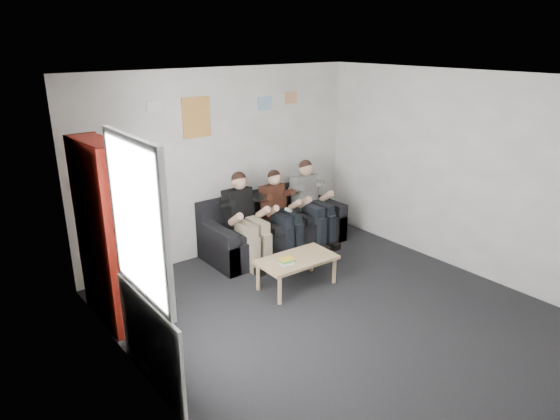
% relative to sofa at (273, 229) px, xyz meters
% --- Properties ---
extents(room_shell, '(5.00, 5.00, 5.00)m').
position_rel_sofa_xyz_m(room_shell, '(-0.59, -2.08, 1.04)').
color(room_shell, black).
rests_on(room_shell, ground).
extents(sofa, '(2.20, 0.90, 0.85)m').
position_rel_sofa_xyz_m(sofa, '(0.00, 0.00, 0.00)').
color(sofa, black).
rests_on(sofa, ground).
extents(bookshelf, '(0.31, 0.94, 2.09)m').
position_rel_sofa_xyz_m(bookshelf, '(-2.66, -0.52, 0.74)').
color(bookshelf, maroon).
rests_on(bookshelf, ground).
extents(coffee_table, '(1.01, 0.55, 0.40)m').
position_rel_sofa_xyz_m(coffee_table, '(-0.52, -1.19, 0.05)').
color(coffee_table, tan).
rests_on(coffee_table, ground).
extents(game_cases, '(0.21, 0.19, 0.04)m').
position_rel_sofa_xyz_m(game_cases, '(-0.70, -1.22, 0.12)').
color(game_cases, silver).
rests_on(game_cases, coffee_table).
extents(person_left, '(0.40, 0.85, 1.32)m').
position_rel_sofa_xyz_m(person_left, '(-0.61, -0.20, 0.35)').
color(person_left, black).
rests_on(person_left, sofa).
extents(person_middle, '(0.36, 0.78, 1.25)m').
position_rel_sofa_xyz_m(person_middle, '(0.00, -0.20, 0.33)').
color(person_middle, '#51281B').
rests_on(person_middle, sofa).
extents(person_right, '(0.39, 0.84, 1.30)m').
position_rel_sofa_xyz_m(person_right, '(0.61, -0.20, 0.35)').
color(person_right, silver).
rests_on(person_right, sofa).
extents(radiator, '(0.10, 0.64, 0.60)m').
position_rel_sofa_xyz_m(radiator, '(-2.74, -1.88, 0.04)').
color(radiator, silver).
rests_on(radiator, ground).
extents(window, '(0.05, 1.30, 2.36)m').
position_rel_sofa_xyz_m(window, '(-2.82, -1.88, 0.72)').
color(window, white).
rests_on(window, room_shell).
extents(poster_large, '(0.42, 0.01, 0.55)m').
position_rel_sofa_xyz_m(poster_large, '(-0.99, 0.40, 1.74)').
color(poster_large, '#E6E151').
rests_on(poster_large, room_shell).
extents(poster_blue, '(0.25, 0.01, 0.20)m').
position_rel_sofa_xyz_m(poster_blue, '(0.16, 0.40, 1.84)').
color(poster_blue, '#44A6E9').
rests_on(poster_blue, room_shell).
extents(poster_pink, '(0.22, 0.01, 0.18)m').
position_rel_sofa_xyz_m(poster_pink, '(0.66, 0.40, 1.89)').
color(poster_pink, '#B83979').
rests_on(poster_pink, room_shell).
extents(poster_sign, '(0.20, 0.01, 0.14)m').
position_rel_sofa_xyz_m(poster_sign, '(-1.59, 0.40, 1.94)').
color(poster_sign, white).
rests_on(poster_sign, room_shell).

